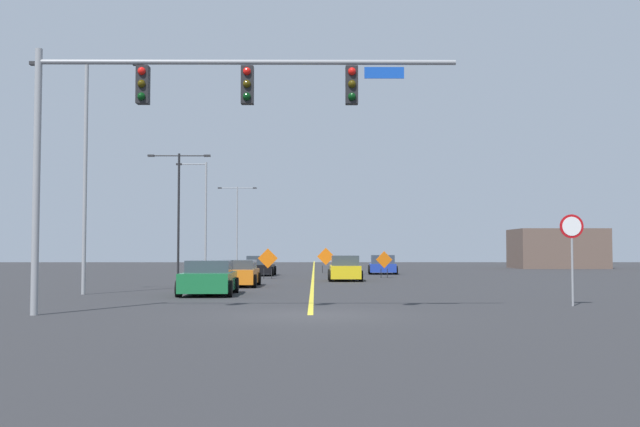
{
  "coord_description": "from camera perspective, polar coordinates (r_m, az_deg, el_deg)",
  "views": [
    {
      "loc": [
        0.13,
        -20.44,
        1.76
      ],
      "look_at": [
        0.4,
        20.32,
        3.79
      ],
      "focal_mm": 41.96,
      "sensor_mm": 36.0,
      "label": 1
    }
  ],
  "objects": [
    {
      "name": "street_lamp_mid_left",
      "position": [
        87.82,
        -6.34,
        -0.41
      ],
      "size": [
        4.55,
        0.24,
        9.24
      ],
      "color": "gray",
      "rests_on": "ground"
    },
    {
      "name": "traffic_signal_assembly",
      "position": [
        21.1,
        -10.23,
        7.89
      ],
      "size": [
        11.64,
        0.44,
        7.33
      ],
      "color": "gray",
      "rests_on": "ground"
    },
    {
      "name": "roadside_building_east",
      "position": [
        78.24,
        17.63,
        -2.57
      ],
      "size": [
        8.58,
        6.24,
        3.9
      ],
      "color": "brown",
      "rests_on": "ground"
    },
    {
      "name": "construction_sign_right_shoulder",
      "position": [
        59.42,
        0.45,
        -3.36
      ],
      "size": [
        1.39,
        0.11,
        1.99
      ],
      "color": "orange",
      "rests_on": "ground"
    },
    {
      "name": "stop_sign",
      "position": [
        25.08,
        18.66,
        -2.04
      ],
      "size": [
        0.76,
        0.07,
        2.91
      ],
      "color": "gray",
      "rests_on": "ground"
    },
    {
      "name": "ground",
      "position": [
        20.52,
        -0.75,
        -7.76
      ],
      "size": [
        186.3,
        186.3,
        0.0
      ],
      "primitive_type": "plane",
      "color": "#2D2D30"
    },
    {
      "name": "car_blue_mid",
      "position": [
        56.68,
        4.79,
        -3.94
      ],
      "size": [
        2.34,
        4.35,
        1.43
      ],
      "color": "#1E389E",
      "rests_on": "ground"
    },
    {
      "name": "car_black_passing",
      "position": [
        53.15,
        -4.61,
        -4.03
      ],
      "size": [
        2.16,
        4.3,
        1.39
      ],
      "color": "black",
      "rests_on": "ground"
    },
    {
      "name": "construction_sign_left_shoulder",
      "position": [
        48.43,
        4.91,
        -3.64
      ],
      "size": [
        1.08,
        0.3,
        1.73
      ],
      "color": "orange",
      "rests_on": "ground"
    },
    {
      "name": "street_lamp_far_left",
      "position": [
        52.69,
        -10.73,
        0.81
      ],
      "size": [
        4.35,
        0.24,
        8.5
      ],
      "color": "black",
      "rests_on": "ground"
    },
    {
      "name": "road_centre_stripe",
      "position": [
        72.21,
        -0.49,
        -4.24
      ],
      "size": [
        0.16,
        103.5,
        0.01
      ],
      "color": "yellow",
      "rests_on": "ground"
    },
    {
      "name": "street_lamp_mid_right",
      "position": [
        58.87,
        -8.88,
        0.15
      ],
      "size": [
        2.42,
        0.24,
        8.66
      ],
      "color": "gray",
      "rests_on": "ground"
    },
    {
      "name": "construction_sign_right_lane",
      "position": [
        46.97,
        -4.0,
        -3.54
      ],
      "size": [
        1.25,
        0.18,
        1.9
      ],
      "color": "orange",
      "rests_on": "ground"
    },
    {
      "name": "car_green_near",
      "position": [
        30.15,
        -8.47,
        -4.93
      ],
      "size": [
        2.21,
        4.34,
        1.37
      ],
      "color": "#196B38",
      "rests_on": "ground"
    },
    {
      "name": "car_yellow_distant",
      "position": [
        43.63,
        1.9,
        -4.24
      ],
      "size": [
        1.94,
        3.83,
        1.47
      ],
      "color": "gold",
      "rests_on": "ground"
    },
    {
      "name": "street_lamp_near_right",
      "position": [
        31.73,
        -17.45,
        4.28
      ],
      "size": [
        4.62,
        0.24,
        9.51
      ],
      "color": "gray",
      "rests_on": "ground"
    },
    {
      "name": "car_orange_far",
      "position": [
        37.11,
        -6.33,
        -4.57
      ],
      "size": [
        2.13,
        4.15,
        1.29
      ],
      "color": "orange",
      "rests_on": "ground"
    }
  ]
}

